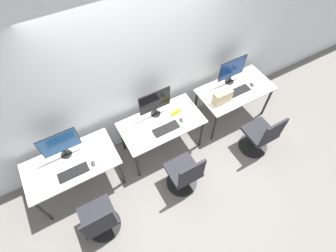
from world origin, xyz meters
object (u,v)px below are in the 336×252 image
(monitor_center, at_px, (155,102))
(keyboard_center, at_px, (166,129))
(monitor_left, at_px, (60,144))
(keyboard_left, at_px, (73,172))
(keyboard_right, at_px, (239,91))
(mouse_center, at_px, (182,120))
(office_chair_center, at_px, (185,175))
(office_chair_right, at_px, (261,137))
(handbag, at_px, (222,96))
(office_chair_left, at_px, (100,221))
(monitor_right, at_px, (232,70))
(mouse_left, at_px, (93,163))
(mouse_right, at_px, (252,84))

(monitor_center, bearing_deg, keyboard_center, -90.00)
(monitor_left, xyz_separation_m, keyboard_left, (0.00, -0.32, -0.26))
(keyboard_left, height_order, keyboard_right, same)
(mouse_center, distance_m, keyboard_right, 1.13)
(monitor_left, relative_size, keyboard_center, 1.26)
(monitor_center, distance_m, office_chair_center, 1.14)
(office_chair_right, distance_m, handbag, 0.90)
(monitor_left, height_order, mouse_center, monitor_left)
(office_chair_left, xyz_separation_m, office_chair_center, (1.31, 0.02, 0.00))
(keyboard_center, bearing_deg, monitor_right, 13.16)
(mouse_left, distance_m, office_chair_left, 0.76)
(keyboard_left, distance_m, monitor_center, 1.47)
(monitor_right, relative_size, handbag, 1.69)
(monitor_left, relative_size, handbag, 1.69)
(monitor_left, relative_size, mouse_right, 5.62)
(keyboard_right, height_order, office_chair_right, office_chair_right)
(office_chair_center, relative_size, mouse_right, 10.03)
(office_chair_left, bearing_deg, keyboard_left, 94.76)
(monitor_center, height_order, office_chair_center, monitor_center)
(office_chair_left, height_order, handbag, handbag)
(mouse_center, distance_m, monitor_right, 1.20)
(monitor_left, distance_m, keyboard_right, 2.84)
(monitor_right, bearing_deg, keyboard_right, -90.00)
(office_chair_right, height_order, handbag, handbag)
(office_chair_left, bearing_deg, monitor_right, 19.60)
(keyboard_right, bearing_deg, office_chair_right, -93.84)
(monitor_right, height_order, keyboard_right, monitor_right)
(mouse_right, bearing_deg, keyboard_right, -178.86)
(mouse_center, bearing_deg, keyboard_right, 2.54)
(office_chair_right, relative_size, handbag, 3.01)
(keyboard_left, bearing_deg, handbag, 1.28)
(handbag, bearing_deg, mouse_center, -178.60)
(office_chair_center, xyz_separation_m, monitor_right, (1.46, 0.97, 0.60))
(monitor_right, bearing_deg, office_chair_left, -160.40)
(monitor_center, xyz_separation_m, mouse_center, (0.28, -0.31, -0.26))
(monitor_center, distance_m, keyboard_right, 1.46)
(keyboard_right, relative_size, handbag, 1.34)
(monitor_right, distance_m, mouse_right, 0.46)
(keyboard_left, relative_size, mouse_left, 4.47)
(office_chair_left, height_order, office_chair_center, same)
(office_chair_left, bearing_deg, keyboard_right, 14.75)
(monitor_center, xyz_separation_m, office_chair_right, (1.36, -1.00, -0.60))
(keyboard_center, bearing_deg, monitor_center, 90.00)
(monitor_left, relative_size, monitor_right, 1.00)
(office_chair_left, height_order, monitor_center, monitor_center)
(keyboard_center, bearing_deg, mouse_left, -179.15)
(monitor_right, xyz_separation_m, handbag, (-0.37, -0.29, -0.16))
(keyboard_left, relative_size, office_chair_left, 0.45)
(mouse_center, height_order, mouse_right, same)
(office_chair_left, distance_m, office_chair_center, 1.31)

